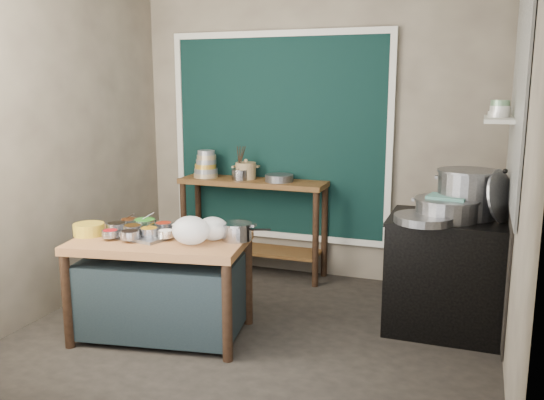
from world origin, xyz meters
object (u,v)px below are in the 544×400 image
(yellow_basin, at_px, (89,229))
(saucepan, at_px, (237,231))
(utensil_cup, at_px, (240,175))
(steamer, at_px, (447,209))
(condiment_tray, at_px, (142,234))
(back_counter, at_px, (253,227))
(stove_block, at_px, (449,276))
(prep_table, at_px, (162,287))
(ceramic_crock, at_px, (246,172))
(stock_pot, at_px, (467,194))

(yellow_basin, height_order, saucepan, saucepan)
(utensil_cup, relative_size, steamer, 0.35)
(condiment_tray, relative_size, steamer, 1.02)
(condiment_tray, xyz_separation_m, utensil_cup, (0.16, 1.50, 0.24))
(back_counter, xyz_separation_m, stove_block, (1.90, -0.73, -0.05))
(prep_table, bearing_deg, ceramic_crock, 79.65)
(condiment_tray, bearing_deg, yellow_basin, -161.89)
(back_counter, bearing_deg, saucepan, -72.70)
(prep_table, relative_size, saucepan, 5.41)
(yellow_basin, bearing_deg, saucepan, 12.81)
(yellow_basin, bearing_deg, stock_pot, 20.76)
(stove_block, distance_m, steamer, 0.54)
(back_counter, distance_m, stock_pot, 2.18)
(utensil_cup, bearing_deg, stock_pot, -16.59)
(prep_table, xyz_separation_m, yellow_basin, (-0.55, -0.09, 0.42))
(back_counter, relative_size, utensil_cup, 8.61)
(stove_block, distance_m, yellow_basin, 2.75)
(utensil_cup, relative_size, ceramic_crock, 0.80)
(utensil_cup, xyz_separation_m, stock_pot, (2.10, -0.63, 0.06))
(stove_block, height_order, saucepan, saucepan)
(back_counter, height_order, steamer, steamer)
(ceramic_crock, bearing_deg, saucepan, -70.02)
(saucepan, distance_m, utensil_cup, 1.50)
(steamer, bearing_deg, prep_table, -158.25)
(stock_pot, height_order, steamer, stock_pot)
(stock_pot, bearing_deg, prep_table, -156.35)
(steamer, bearing_deg, stove_block, 58.59)
(prep_table, distance_m, yellow_basin, 0.70)
(condiment_tray, relative_size, yellow_basin, 2.16)
(stove_block, bearing_deg, ceramic_crock, 159.26)
(back_counter, relative_size, saucepan, 6.27)
(back_counter, height_order, saucepan, back_counter)
(condiment_tray, xyz_separation_m, ceramic_crock, (0.19, 1.56, 0.26))
(stove_block, relative_size, condiment_tray, 1.82)
(steamer, bearing_deg, stock_pot, 45.72)
(yellow_basin, height_order, steamer, steamer)
(stove_block, bearing_deg, utensil_cup, 161.08)
(yellow_basin, distance_m, ceramic_crock, 1.80)
(back_counter, relative_size, ceramic_crock, 6.85)
(stove_block, xyz_separation_m, yellow_basin, (-2.55, -0.94, 0.37))
(saucepan, height_order, ceramic_crock, ceramic_crock)
(stock_pot, bearing_deg, steamer, -134.28)
(yellow_basin, height_order, utensil_cup, utensil_cup)
(stock_pot, bearing_deg, back_counter, 161.47)
(condiment_tray, xyz_separation_m, yellow_basin, (-0.38, -0.12, 0.03))
(condiment_tray, distance_m, ceramic_crock, 1.60)
(utensil_cup, bearing_deg, condiment_tray, -96.02)
(condiment_tray, xyz_separation_m, saucepan, (0.71, 0.12, 0.05))
(stove_block, distance_m, condiment_tray, 2.34)
(back_counter, xyz_separation_m, condiment_tray, (-0.27, -1.54, 0.29))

